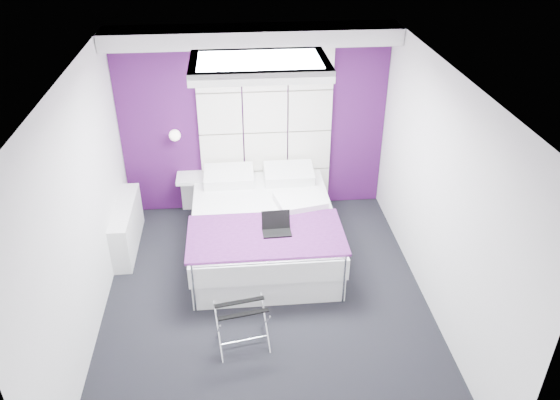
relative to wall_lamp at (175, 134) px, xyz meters
name	(u,v)px	position (x,y,z in m)	size (l,w,h in m)	color
floor	(267,305)	(1.05, -2.06, -1.22)	(4.40, 4.40, 0.00)	black
ceiling	(263,79)	(1.05, -2.06, 1.38)	(4.40, 4.40, 0.00)	white
wall_back	(254,122)	(1.05, 0.14, 0.08)	(3.60, 3.60, 0.00)	white
wall_left	(81,214)	(-0.75, -2.06, 0.08)	(4.40, 4.40, 0.00)	white
wall_right	(440,197)	(2.85, -2.06, 0.08)	(4.40, 4.40, 0.00)	white
accent_wall	(254,122)	(1.05, 0.13, 0.08)	(3.58, 0.02, 2.58)	#42114A
soffit	(253,36)	(1.05, -0.11, 1.28)	(3.58, 0.50, 0.20)	white
headboard	(265,132)	(1.20, 0.08, -0.05)	(1.80, 0.08, 2.30)	white
skylight	(259,65)	(1.05, -1.46, 1.33)	(1.36, 0.86, 0.12)	white
wall_lamp	(175,134)	(0.00, 0.00, 0.00)	(0.15, 0.15, 0.15)	white
radiator	(127,227)	(-0.64, -0.76, -0.92)	(0.22, 1.20, 0.60)	white
bed	(263,229)	(1.08, -1.00, -0.90)	(1.80, 2.18, 0.76)	white
nightstand	(194,177)	(0.20, -0.04, -0.64)	(0.48, 0.37, 0.05)	white
luggage_rack	(242,326)	(0.76, -2.64, -0.97)	(0.50, 0.37, 0.50)	silver
laptop	(276,226)	(1.21, -1.50, -0.55)	(0.33, 0.23, 0.24)	black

